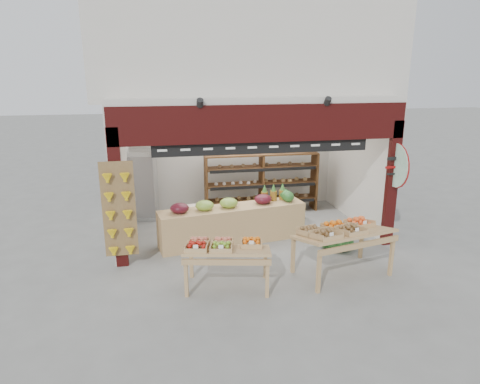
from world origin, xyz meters
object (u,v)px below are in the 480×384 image
Objects in this scene: refrigerator at (142,184)px; cardboard_stack at (202,221)px; back_shelving at (262,171)px; display_table_right at (340,232)px; display_table_left at (222,248)px; watermelon_pile at (337,239)px; mid_counter at (232,223)px.

cardboard_stack is (1.34, -1.20, -0.64)m from refrigerator.
back_shelving is 3.83m from display_table_right.
cardboard_stack is at bearing 91.25° from display_table_left.
display_table_right reaches higher than display_table_left.
watermelon_pile is (2.63, 1.21, -0.52)m from display_table_left.
back_shelving is at bearing 97.64° from display_table_right.
display_table_left is at bearing -178.65° from display_table_right.
mid_counter is 2.51m from display_table_right.
back_shelving is at bearing 110.79° from watermelon_pile.
refrigerator reaches higher than cardboard_stack.
watermelon_pile is at bearing 24.61° from display_table_left.
watermelon_pile is (4.03, -2.72, -0.68)m from refrigerator.
back_shelving reaches higher than display_table_left.
watermelon_pile is at bearing -29.54° from cardboard_stack.
display_table_left is at bearing -155.39° from watermelon_pile.
display_table_right is (1.62, -1.88, 0.39)m from mid_counter.
refrigerator is (-3.03, 0.10, -0.23)m from back_shelving.
mid_counter is at bearing 74.87° from display_table_left.
refrigerator is 0.94× the size of display_table_right.
refrigerator is 1.75× the size of cardboard_stack.
display_table_right is at bearing 1.35° from display_table_left.
mid_counter is (1.92, -1.99, -0.43)m from refrigerator.
display_table_left is (1.40, -3.93, -0.15)m from refrigerator.
back_shelving is 2.30m from mid_counter.
back_shelving is at bearing 66.93° from display_table_left.
back_shelving reaches higher than mid_counter.
refrigerator reaches higher than display_table_right.
mid_counter is 2.24m from watermelon_pile.
back_shelving is 3.04m from refrigerator.
mid_counter is at bearing -120.31° from back_shelving.
back_shelving is 1.60× the size of display_table_right.
display_table_right is at bearing -113.01° from watermelon_pile.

